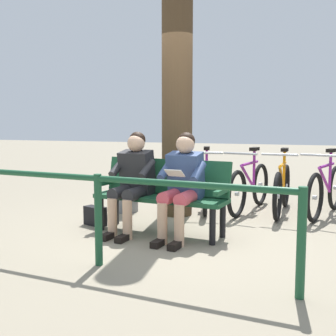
{
  "coord_description": "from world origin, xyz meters",
  "views": [
    {
      "loc": [
        -1.38,
        4.79,
        1.33
      ],
      "look_at": [
        0.28,
        -0.17,
        0.75
      ],
      "focal_mm": 45.62,
      "sensor_mm": 36.0,
      "label": 1
    }
  ],
  "objects_px": {
    "bicycle_silver": "(250,187)",
    "bicycle_blue": "(282,189)",
    "bicycle_orange": "(326,190)",
    "tree_trunk": "(177,69)",
    "bench": "(163,190)",
    "person_reading": "(182,180)",
    "bicycle_green": "(206,185)",
    "person_companion": "(133,177)",
    "handbag": "(95,216)",
    "litter_bin": "(126,185)"
  },
  "relations": [
    {
      "from": "litter_bin",
      "to": "bicycle_orange",
      "type": "height_order",
      "value": "bicycle_orange"
    },
    {
      "from": "bicycle_green",
      "to": "litter_bin",
      "type": "bearing_deg",
      "value": -73.94
    },
    {
      "from": "person_reading",
      "to": "bicycle_blue",
      "type": "relative_size",
      "value": 0.71
    },
    {
      "from": "bicycle_silver",
      "to": "bicycle_blue",
      "type": "bearing_deg",
      "value": 99.82
    },
    {
      "from": "person_companion",
      "to": "person_reading",
      "type": "bearing_deg",
      "value": 179.95
    },
    {
      "from": "bicycle_blue",
      "to": "bicycle_silver",
      "type": "relative_size",
      "value": 1.01
    },
    {
      "from": "tree_trunk",
      "to": "bicycle_silver",
      "type": "bearing_deg",
      "value": -149.0
    },
    {
      "from": "person_companion",
      "to": "bicycle_green",
      "type": "bearing_deg",
      "value": -99.85
    },
    {
      "from": "bench",
      "to": "person_companion",
      "type": "xyz_separation_m",
      "value": [
        0.34,
        0.12,
        0.16
      ]
    },
    {
      "from": "person_reading",
      "to": "bicycle_orange",
      "type": "relative_size",
      "value": 0.74
    },
    {
      "from": "bicycle_silver",
      "to": "bench",
      "type": "bearing_deg",
      "value": -16.18
    },
    {
      "from": "person_companion",
      "to": "bicycle_orange",
      "type": "relative_size",
      "value": 0.74
    },
    {
      "from": "bicycle_orange",
      "to": "bench",
      "type": "bearing_deg",
      "value": -32.87
    },
    {
      "from": "person_reading",
      "to": "litter_bin",
      "type": "height_order",
      "value": "person_reading"
    },
    {
      "from": "handbag",
      "to": "tree_trunk",
      "type": "relative_size",
      "value": 0.07
    },
    {
      "from": "handbag",
      "to": "bicycle_orange",
      "type": "relative_size",
      "value": 0.18
    },
    {
      "from": "bench",
      "to": "tree_trunk",
      "type": "height_order",
      "value": "tree_trunk"
    },
    {
      "from": "tree_trunk",
      "to": "litter_bin",
      "type": "xyz_separation_m",
      "value": [
        0.77,
        0.05,
        -1.64
      ]
    },
    {
      "from": "bicycle_orange",
      "to": "bicycle_blue",
      "type": "distance_m",
      "value": 0.6
    },
    {
      "from": "bicycle_orange",
      "to": "person_reading",
      "type": "bearing_deg",
      "value": -24.45
    },
    {
      "from": "bicycle_silver",
      "to": "bicycle_orange",
      "type": "bearing_deg",
      "value": 103.46
    },
    {
      "from": "bench",
      "to": "litter_bin",
      "type": "height_order",
      "value": "bench"
    },
    {
      "from": "person_companion",
      "to": "handbag",
      "type": "xyz_separation_m",
      "value": [
        0.6,
        -0.16,
        -0.54
      ]
    },
    {
      "from": "bicycle_silver",
      "to": "litter_bin",
      "type": "bearing_deg",
      "value": -58.51
    },
    {
      "from": "bicycle_silver",
      "to": "handbag",
      "type": "bearing_deg",
      "value": -37.56
    },
    {
      "from": "person_reading",
      "to": "bicycle_green",
      "type": "height_order",
      "value": "person_reading"
    },
    {
      "from": "bench",
      "to": "bicycle_silver",
      "type": "height_order",
      "value": "bicycle_silver"
    },
    {
      "from": "handbag",
      "to": "bicycle_blue",
      "type": "relative_size",
      "value": 0.18
    },
    {
      "from": "bench",
      "to": "bicycle_blue",
      "type": "bearing_deg",
      "value": -122.6
    },
    {
      "from": "person_companion",
      "to": "bicycle_green",
      "type": "distance_m",
      "value": 1.74
    },
    {
      "from": "person_companion",
      "to": "bicycle_blue",
      "type": "bearing_deg",
      "value": -127.04
    },
    {
      "from": "person_reading",
      "to": "bicycle_blue",
      "type": "bearing_deg",
      "value": -112.2
    },
    {
      "from": "bicycle_orange",
      "to": "tree_trunk",
      "type": "bearing_deg",
      "value": -56.31
    },
    {
      "from": "bench",
      "to": "person_companion",
      "type": "bearing_deg",
      "value": 27.3
    },
    {
      "from": "person_reading",
      "to": "bicycle_green",
      "type": "relative_size",
      "value": 0.73
    },
    {
      "from": "litter_bin",
      "to": "bicycle_silver",
      "type": "relative_size",
      "value": 0.47
    },
    {
      "from": "tree_trunk",
      "to": "person_reading",
      "type": "bearing_deg",
      "value": 110.05
    },
    {
      "from": "person_companion",
      "to": "bicycle_silver",
      "type": "relative_size",
      "value": 0.72
    },
    {
      "from": "bench",
      "to": "bicycle_blue",
      "type": "distance_m",
      "value": 2.0
    },
    {
      "from": "person_companion",
      "to": "bicycle_orange",
      "type": "xyz_separation_m",
      "value": [
        -2.21,
        -1.71,
        -0.3
      ]
    },
    {
      "from": "person_reading",
      "to": "person_companion",
      "type": "relative_size",
      "value": 1.0
    },
    {
      "from": "bench",
      "to": "tree_trunk",
      "type": "bearing_deg",
      "value": -75.04
    },
    {
      "from": "bench",
      "to": "tree_trunk",
      "type": "xyz_separation_m",
      "value": [
        0.13,
        -0.98,
        1.53
      ]
    },
    {
      "from": "bench",
      "to": "bicycle_green",
      "type": "relative_size",
      "value": 1.0
    },
    {
      "from": "person_companion",
      "to": "bicycle_silver",
      "type": "distance_m",
      "value": 2.05
    },
    {
      "from": "person_reading",
      "to": "bicycle_silver",
      "type": "bearing_deg",
      "value": -99.14
    },
    {
      "from": "litter_bin",
      "to": "bicycle_blue",
      "type": "height_order",
      "value": "bicycle_blue"
    },
    {
      "from": "bicycle_blue",
      "to": "bicycle_orange",
      "type": "bearing_deg",
      "value": 97.46
    },
    {
      "from": "bench",
      "to": "bicycle_orange",
      "type": "xyz_separation_m",
      "value": [
        -1.87,
        -1.58,
        -0.15
      ]
    },
    {
      "from": "bench",
      "to": "bicycle_blue",
      "type": "height_order",
      "value": "bicycle_blue"
    }
  ]
}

